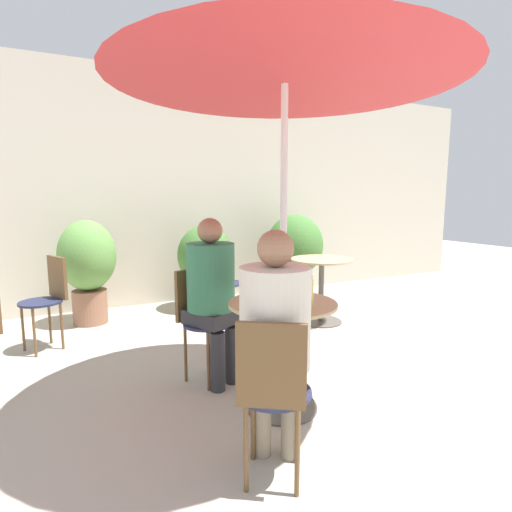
% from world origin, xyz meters
% --- Properties ---
extents(ground_plane, '(20.00, 20.00, 0.00)m').
position_xyz_m(ground_plane, '(0.00, 0.00, 0.00)').
color(ground_plane, '#B2A899').
extents(storefront_wall, '(10.00, 0.06, 3.00)m').
position_xyz_m(storefront_wall, '(0.00, 3.27, 1.50)').
color(storefront_wall, beige).
rests_on(storefront_wall, ground_plane).
extents(cafe_table_near, '(0.71, 0.71, 0.73)m').
position_xyz_m(cafe_table_near, '(-0.22, 0.15, 0.51)').
color(cafe_table_near, '#514C47').
rests_on(cafe_table_near, ground_plane).
extents(cafe_table_far, '(0.70, 0.70, 0.73)m').
position_xyz_m(cafe_table_far, '(1.09, 1.60, 0.50)').
color(cafe_table_far, '#514C47').
rests_on(cafe_table_far, ground_plane).
extents(bistro_chair_0, '(0.41, 0.42, 0.86)m').
position_xyz_m(bistro_chair_0, '(-0.57, 0.83, 0.53)').
color(bistro_chair_0, '#232847').
rests_on(bistro_chair_0, ground_plane).
extents(bistro_chair_1, '(0.42, 0.42, 0.86)m').
position_xyz_m(bistro_chair_1, '(-0.63, -0.49, 0.53)').
color(bistro_chair_1, '#232847').
rests_on(bistro_chair_1, ground_plane).
extents(bistro_chair_2, '(0.42, 0.41, 0.86)m').
position_xyz_m(bistro_chair_2, '(-1.64, 2.04, 0.53)').
color(bistro_chair_2, '#232847').
rests_on(bistro_chair_2, ground_plane).
extents(bistro_chair_3, '(0.40, 0.42, 0.86)m').
position_xyz_m(bistro_chair_3, '(0.08, 2.11, 0.53)').
color(bistro_chair_3, '#232847').
rests_on(bistro_chair_3, ground_plane).
extents(bistro_chair_5, '(0.43, 0.42, 0.86)m').
position_xyz_m(bistro_chair_5, '(0.82, 2.18, 0.53)').
color(bistro_chair_5, '#232847').
rests_on(bistro_chair_5, ground_plane).
extents(seated_person_0, '(0.42, 0.44, 1.25)m').
position_xyz_m(seated_person_0, '(-0.51, 0.71, 0.74)').
color(seated_person_0, '#2D2D33').
rests_on(seated_person_0, ground_plane).
extents(seated_person_1, '(0.43, 0.44, 1.25)m').
position_xyz_m(seated_person_1, '(-0.56, -0.37, 0.74)').
color(seated_person_1, gray).
rests_on(seated_person_1, ground_plane).
extents(beer_glass_0, '(0.06, 0.06, 0.17)m').
position_xyz_m(beer_glass_0, '(-0.13, 0.00, 0.81)').
color(beer_glass_0, '#DBC65B').
rests_on(beer_glass_0, cafe_table_near).
extents(beer_glass_1, '(0.06, 0.06, 0.15)m').
position_xyz_m(beer_glass_1, '(-0.11, 0.30, 0.80)').
color(beer_glass_1, '#B28433').
rests_on(beer_glass_1, cafe_table_near).
extents(beer_glass_2, '(0.06, 0.06, 0.16)m').
position_xyz_m(beer_glass_2, '(-0.40, 0.19, 0.81)').
color(beer_glass_2, '#DBC65B').
rests_on(beer_glass_2, cafe_table_near).
extents(potted_plant_0, '(0.61, 0.61, 1.16)m').
position_xyz_m(potted_plant_0, '(-1.27, 2.69, 0.68)').
color(potted_plant_0, '#93664C').
rests_on(potted_plant_0, ground_plane).
extents(potted_plant_1, '(0.68, 0.68, 1.06)m').
position_xyz_m(potted_plant_1, '(0.10, 2.70, 0.62)').
color(potted_plant_1, '#47423D').
rests_on(potted_plant_1, ground_plane).
extents(potted_plant_2, '(0.78, 0.78, 1.17)m').
position_xyz_m(potted_plant_2, '(1.37, 2.65, 0.67)').
color(potted_plant_2, '#47423D').
rests_on(potted_plant_2, ground_plane).
extents(umbrella, '(2.13, 2.13, 2.35)m').
position_xyz_m(umbrella, '(-0.22, 0.15, 2.21)').
color(umbrella, silver).
rests_on(umbrella, ground_plane).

